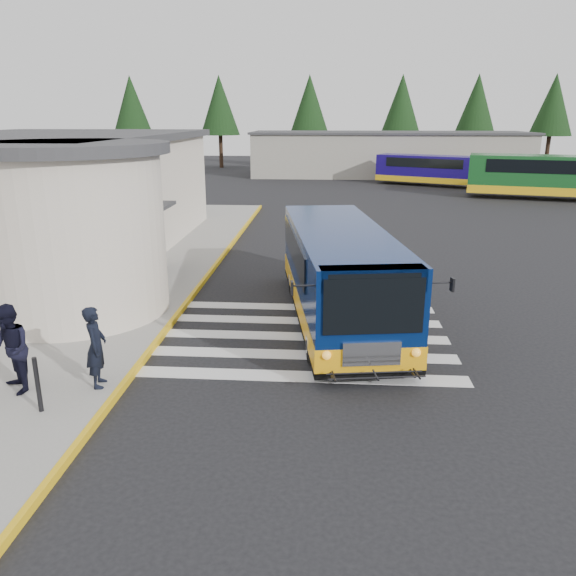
# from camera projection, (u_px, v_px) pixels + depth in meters

# --- Properties ---
(ground) EXTENTS (140.00, 140.00, 0.00)m
(ground) POSITION_uv_depth(u_px,v_px,m) (316.00, 326.00, 15.68)
(ground) COLOR black
(ground) RESTS_ON ground
(sidewalk) EXTENTS (10.00, 34.00, 0.15)m
(sidewalk) POSITION_uv_depth(u_px,v_px,m) (68.00, 278.00, 20.08)
(sidewalk) COLOR gray
(sidewalk) RESTS_ON ground
(curb_strip) EXTENTS (0.12, 34.00, 0.16)m
(curb_strip) POSITION_uv_depth(u_px,v_px,m) (204.00, 281.00, 19.75)
(curb_strip) COLOR gold
(curb_strip) RESTS_ON ground
(station_building) EXTENTS (12.70, 18.70, 4.80)m
(station_building) POSITION_uv_depth(u_px,v_px,m) (48.00, 197.00, 22.25)
(station_building) COLOR beige
(station_building) RESTS_ON ground
(crosswalk) EXTENTS (8.00, 5.35, 0.01)m
(crosswalk) POSITION_uv_depth(u_px,v_px,m) (297.00, 336.00, 14.95)
(crosswalk) COLOR silver
(crosswalk) RESTS_ON ground
(depot_building) EXTENTS (26.40, 8.40, 4.20)m
(depot_building) POSITION_uv_depth(u_px,v_px,m) (388.00, 154.00, 54.70)
(depot_building) COLOR gray
(depot_building) RESTS_ON ground
(tree_line) EXTENTS (58.40, 4.40, 10.00)m
(tree_line) POSITION_uv_depth(u_px,v_px,m) (386.00, 105.00, 60.94)
(tree_line) COLOR black
(tree_line) RESTS_ON ground
(transit_bus) EXTENTS (4.15, 9.61, 2.64)m
(transit_bus) POSITION_uv_depth(u_px,v_px,m) (339.00, 278.00, 15.83)
(transit_bus) COLOR #061A4D
(transit_bus) RESTS_ON ground
(pedestrian_a) EXTENTS (0.55, 0.72, 1.76)m
(pedestrian_a) POSITION_uv_depth(u_px,v_px,m) (96.00, 347.00, 11.67)
(pedestrian_a) COLOR black
(pedestrian_a) RESTS_ON sidewalk
(pedestrian_b) EXTENTS (1.15, 1.15, 1.88)m
(pedestrian_b) POSITION_uv_depth(u_px,v_px,m) (10.00, 350.00, 11.38)
(pedestrian_b) COLOR black
(pedestrian_b) RESTS_ON sidewalk
(bollard) EXTENTS (0.09, 0.09, 1.13)m
(bollard) POSITION_uv_depth(u_px,v_px,m) (38.00, 385.00, 10.71)
(bollard) COLOR black
(bollard) RESTS_ON sidewalk
(far_bus_a) EXTENTS (8.51, 5.74, 2.15)m
(far_bus_a) POSITION_uv_depth(u_px,v_px,m) (427.00, 169.00, 47.20)
(far_bus_a) COLOR #150863
(far_bus_a) RESTS_ON ground
(far_bus_b) EXTENTS (10.49, 5.35, 2.61)m
(far_bus_b) POSITION_uv_depth(u_px,v_px,m) (544.00, 175.00, 39.26)
(far_bus_b) COLOR #144D1E
(far_bus_b) RESTS_ON ground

